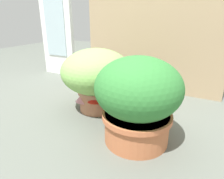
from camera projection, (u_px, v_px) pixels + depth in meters
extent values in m
plane|color=#5A6057|center=(99.00, 113.00, 1.29)|extent=(6.00, 6.00, 0.00)
cube|color=tan|center=(151.00, 40.00, 1.57)|extent=(1.13, 0.03, 0.82)
cube|color=white|center=(57.00, 31.00, 2.01)|extent=(0.38, 0.04, 0.87)
cube|color=silver|center=(55.00, 27.00, 1.97)|extent=(0.24, 0.01, 0.56)
cylinder|color=#AC6E50|center=(97.00, 99.00, 1.32)|extent=(0.22, 0.22, 0.14)
cylinder|color=#A86E54|center=(97.00, 91.00, 1.30)|extent=(0.24, 0.24, 0.02)
ellipsoid|color=#82BA5B|center=(96.00, 71.00, 1.25)|extent=(0.44, 0.44, 0.28)
cylinder|color=#BD6A41|center=(136.00, 127.00, 0.99)|extent=(0.31, 0.31, 0.15)
cylinder|color=#C26A42|center=(137.00, 115.00, 0.97)|extent=(0.34, 0.34, 0.02)
ellipsoid|color=#317934|center=(138.00, 88.00, 0.92)|extent=(0.41, 0.41, 0.29)
ellipsoid|color=gray|center=(109.00, 92.00, 1.34)|extent=(0.28, 0.20, 0.22)
ellipsoid|color=beige|center=(121.00, 97.00, 1.29)|extent=(0.08, 0.11, 0.11)
sphere|color=gray|center=(123.00, 78.00, 1.24)|extent=(0.12, 0.12, 0.11)
cone|color=gray|center=(126.00, 68.00, 1.24)|extent=(0.04, 0.04, 0.04)
cone|color=gray|center=(121.00, 70.00, 1.20)|extent=(0.04, 0.04, 0.04)
cylinder|color=gray|center=(99.00, 98.00, 1.47)|extent=(0.19, 0.06, 0.07)
cylinder|color=silver|center=(96.00, 108.00, 1.25)|extent=(0.04, 0.04, 0.10)
cone|color=red|center=(95.00, 98.00, 1.22)|extent=(0.10, 0.10, 0.04)
cylinder|color=silver|center=(85.00, 106.00, 1.30)|extent=(0.04, 0.04, 0.07)
cone|color=pink|center=(85.00, 96.00, 1.28)|extent=(0.12, 0.12, 0.06)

